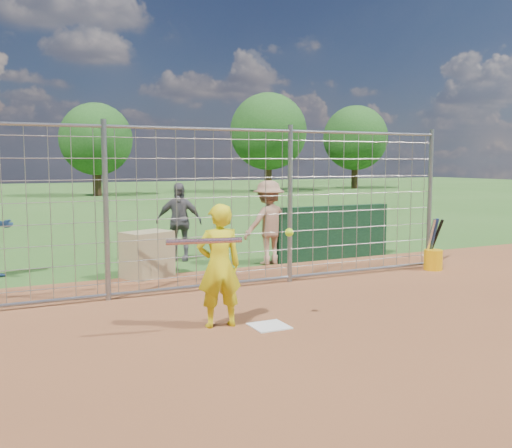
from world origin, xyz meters
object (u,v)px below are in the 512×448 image
batter (219,266)px  bystander_c (269,223)px  equipment_bin (147,254)px  bucket_with_bats (433,257)px  bystander_b (179,222)px

batter → bystander_c: bystander_c is taller
bystander_c → equipment_bin: size_ratio=2.05×
bystander_c → bucket_with_bats: (2.48, -1.86, -0.57)m
batter → equipment_bin: batter is taller
bystander_b → bucket_with_bats: size_ratio=1.64×
equipment_bin → bucket_with_bats: bearing=-40.0°
bucket_with_bats → bystander_b: bearing=142.2°
bystander_b → equipment_bin: (-1.03, -1.40, -0.39)m
batter → equipment_bin: 3.35m
bystander_b → bucket_with_bats: bearing=-10.4°
equipment_bin → bystander_c: bearing=-16.7°
batter → bystander_b: size_ratio=0.95×
batter → bystander_b: (1.02, 4.73, 0.04)m
bystander_c → bucket_with_bats: size_ratio=1.69×
batter → bystander_b: 4.84m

